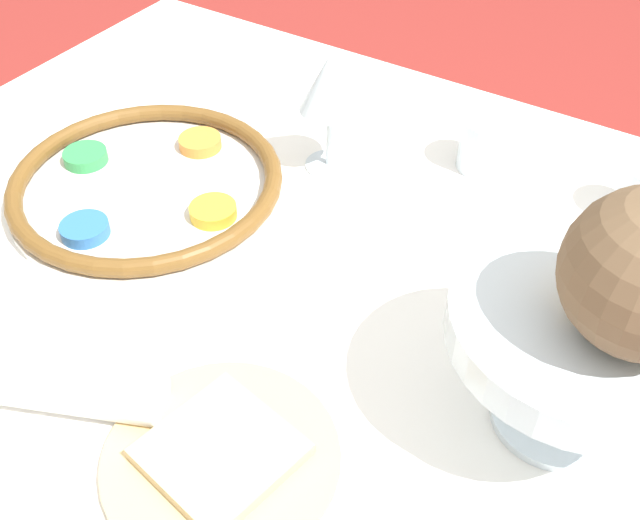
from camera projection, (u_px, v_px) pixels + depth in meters
name	position (u px, v px, depth m)	size (l,w,h in m)	color
dining_table	(287.00, 500.00, 0.98)	(1.11, 0.96, 0.75)	white
seder_plate	(147.00, 184.00, 0.84)	(0.31, 0.31, 0.03)	silver
wine_glass	(330.00, 86.00, 0.82)	(0.07, 0.07, 0.15)	silver
fruit_stand	(582.00, 336.00, 0.56)	(0.20, 0.20, 0.13)	silver
orange_fruit	(631.00, 278.00, 0.51)	(0.08, 0.08, 0.08)	orange
bread_plate	(221.00, 456.00, 0.59)	(0.19, 0.19, 0.02)	tan
napkin_roll	(74.00, 387.00, 0.62)	(0.16, 0.10, 0.05)	white
cup_near	(486.00, 143.00, 0.87)	(0.06, 0.06, 0.06)	silver
fork_left	(262.00, 94.00, 1.01)	(0.07, 0.16, 0.01)	silver
fork_right	(280.00, 100.00, 1.00)	(0.07, 0.16, 0.01)	silver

